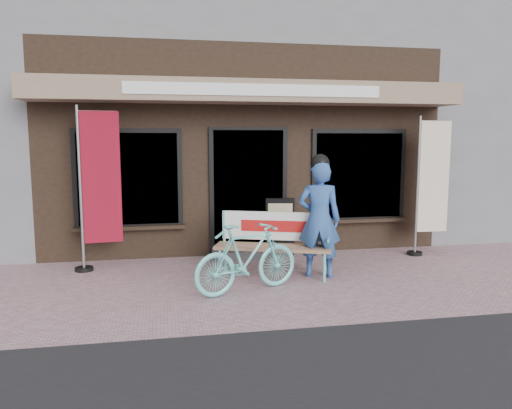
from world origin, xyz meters
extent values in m
plane|color=#B18790|center=(0.00, 0.00, 0.00)|extent=(70.00, 70.00, 0.00)
cube|color=black|center=(0.00, 5.00, 1.80)|extent=(7.00, 6.00, 3.60)
cube|color=slate|center=(0.00, 5.00, 4.80)|extent=(7.00, 6.00, 2.40)
cube|color=gray|center=(0.00, 1.65, 2.75)|extent=(7.00, 0.80, 0.35)
cube|color=white|center=(0.00, 1.24, 2.75)|extent=(4.00, 0.02, 0.18)
cube|color=black|center=(0.00, 1.98, 1.10)|extent=(1.20, 0.06, 2.10)
cube|color=black|center=(0.00, 1.97, 1.10)|extent=(1.35, 0.04, 2.20)
cube|color=black|center=(-2.00, 1.98, 1.35)|extent=(1.60, 0.06, 1.50)
cube|color=black|center=(2.00, 1.98, 1.35)|extent=(1.60, 0.06, 1.50)
cube|color=black|center=(-2.00, 1.97, 1.35)|extent=(1.75, 0.04, 1.65)
cube|color=black|center=(2.00, 1.97, 1.35)|extent=(1.75, 0.04, 1.65)
cube|color=black|center=(-2.00, 1.92, 0.55)|extent=(1.80, 0.18, 0.06)
cube|color=black|center=(2.00, 1.92, 0.55)|extent=(1.80, 0.18, 0.06)
cube|color=#59595B|center=(0.00, 1.75, 0.07)|extent=(1.30, 0.45, 0.15)
cylinder|color=#6CD3D0|center=(-0.66, 0.66, 0.20)|extent=(0.05, 0.05, 0.40)
cylinder|color=#6CD3D0|center=(-0.53, 1.01, 0.20)|extent=(0.05, 0.05, 0.40)
cylinder|color=#6CD3D0|center=(0.76, 0.14, 0.20)|extent=(0.05, 0.05, 0.40)
cylinder|color=#6CD3D0|center=(0.89, 0.49, 0.20)|extent=(0.05, 0.05, 0.40)
cube|color=#9B7555|center=(0.12, 0.57, 0.43)|extent=(1.74, 0.99, 0.05)
cylinder|color=#6CD3D0|center=(-0.55, 1.02, 0.66)|extent=(0.05, 0.05, 0.52)
cylinder|color=#6CD3D0|center=(0.91, 0.49, 0.66)|extent=(0.05, 0.05, 0.52)
cube|color=white|center=(0.19, 0.77, 0.71)|extent=(1.52, 0.59, 0.43)
cube|color=#B21414|center=(0.18, 0.75, 0.71)|extent=(0.96, 0.36, 0.17)
cylinder|color=#6CD3D0|center=(-0.64, 0.85, 0.59)|extent=(0.18, 0.40, 0.04)
cylinder|color=#6CD3D0|center=(0.87, 0.30, 0.59)|extent=(0.18, 0.40, 0.04)
imported|color=#2E569F|center=(0.77, 0.42, 0.84)|extent=(0.71, 0.58, 1.69)
sphere|color=black|center=(0.77, 0.42, 1.66)|extent=(0.34, 0.34, 0.27)
imported|color=#6CD3D0|center=(-0.39, -0.13, 0.46)|extent=(1.58, 0.94, 0.92)
cylinder|color=gray|center=(-2.66, 1.38, 1.25)|extent=(0.05, 0.05, 2.50)
cylinder|color=gray|center=(-2.38, 1.42, 2.41)|extent=(0.57, 0.10, 0.03)
cube|color=maroon|center=(-2.36, 1.42, 1.42)|extent=(0.57, 0.11, 1.99)
cylinder|color=black|center=(-2.66, 1.38, 0.03)|extent=(0.31, 0.31, 0.06)
cylinder|color=gray|center=(2.83, 1.40, 1.19)|extent=(0.04, 0.04, 2.39)
cylinder|color=gray|center=(3.11, 1.39, 2.30)|extent=(0.54, 0.04, 0.03)
cube|color=#F1E2C5|center=(3.13, 1.39, 1.36)|extent=(0.54, 0.05, 1.90)
cylinder|color=black|center=(2.83, 1.40, 0.03)|extent=(0.27, 0.27, 0.05)
cube|color=black|center=(0.53, 1.86, 0.49)|extent=(0.50, 0.19, 0.99)
cube|color=beige|center=(0.52, 1.81, 0.60)|extent=(0.41, 0.11, 0.60)
camera|label=1|loc=(-1.47, -6.41, 2.02)|focal=35.00mm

